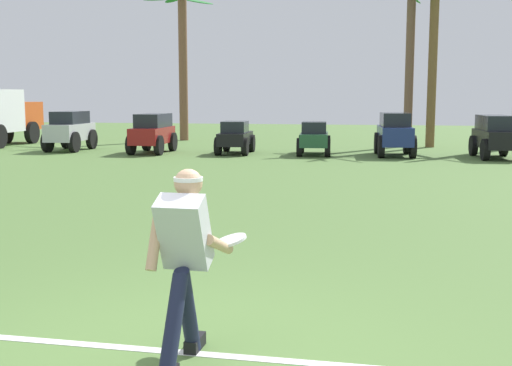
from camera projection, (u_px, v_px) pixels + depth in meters
ground_plane at (172, 362)px, 4.71m from camera, size 80.00×80.00×0.00m
field_line_paint at (180, 352)px, 4.89m from camera, size 24.02×0.52×0.01m
frisbee_thrower at (184, 255)px, 4.64m from camera, size 0.49×1.10×1.42m
frisbee_in_flight at (230, 240)px, 5.12m from camera, size 0.35×0.35×0.10m
parked_car_slot_a at (70, 130)px, 22.95m from camera, size 1.27×2.39×1.40m
parked_car_slot_b at (153, 132)px, 22.00m from camera, size 1.23×2.43×1.34m
parked_car_slot_c at (235, 137)px, 21.73m from camera, size 1.18×2.24×1.10m
parked_car_slot_d at (314, 138)px, 21.32m from camera, size 1.23×2.26×1.10m
parked_car_slot_e at (395, 133)px, 20.90m from camera, size 1.33×2.42×1.40m
parked_car_slot_f at (495, 135)px, 20.16m from camera, size 1.29×2.46×1.34m
palm_tree_far_left at (183, 53)px, 27.92m from camera, size 3.79×3.37×6.56m
palm_tree_left_of_centre at (410, 51)px, 24.44m from camera, size 3.40×3.65×6.17m
palm_tree_right_of_centre at (433, 43)px, 24.02m from camera, size 3.20×3.33×6.46m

